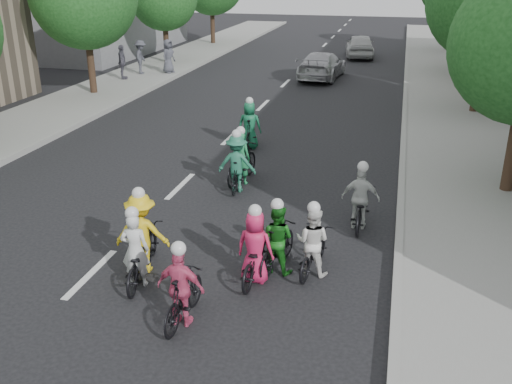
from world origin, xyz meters
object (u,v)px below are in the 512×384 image
at_px(cyclist_4, 256,254).
at_px(cyclist_6, 313,247).
at_px(cyclist_7, 237,167).
at_px(spectator_2, 168,56).
at_px(cyclist_2, 143,240).
at_px(cyclist_1, 277,243).
at_px(follow_car_trail, 360,46).
at_px(cyclist_9, 250,129).
at_px(cyclist_5, 242,161).
at_px(spectator_1, 122,62).
at_px(cyclist_8, 360,205).
at_px(follow_car_lead, 322,65).
at_px(cyclist_0, 138,258).
at_px(spectator_0, 141,57).
at_px(cyclist_3, 182,293).

distance_m(cyclist_4, cyclist_6, 1.18).
distance_m(cyclist_7, spectator_2, 17.59).
height_order(cyclist_7, spectator_2, spectator_2).
bearing_deg(cyclist_2, cyclist_6, -178.24).
height_order(cyclist_1, follow_car_trail, cyclist_1).
bearing_deg(cyclist_9, cyclist_5, 94.72).
bearing_deg(cyclist_1, spectator_1, -43.43).
distance_m(cyclist_6, follow_car_trail, 28.50).
relative_size(cyclist_5, cyclist_7, 1.13).
xyz_separation_m(cyclist_7, cyclist_8, (3.45, -1.53, -0.11)).
distance_m(cyclist_4, spectator_1, 21.16).
xyz_separation_m(cyclist_2, follow_car_lead, (0.62, 21.34, 0.02)).
bearing_deg(cyclist_0, cyclist_1, -164.79).
distance_m(cyclist_4, spectator_0, 22.42).
bearing_deg(cyclist_9, cyclist_4, 99.67).
relative_size(cyclist_3, spectator_1, 0.93).
xyz_separation_m(cyclist_3, cyclist_6, (1.91, 2.30, -0.04)).
bearing_deg(follow_car_lead, cyclist_8, 105.51).
bearing_deg(follow_car_lead, cyclist_9, 91.92).
relative_size(cyclist_8, follow_car_lead, 0.35).
xyz_separation_m(cyclist_3, cyclist_8, (2.67, 4.68, -0.02)).
relative_size(cyclist_9, spectator_0, 0.99).
relative_size(cyclist_1, cyclist_3, 1.06).
height_order(cyclist_8, follow_car_lead, cyclist_8).
height_order(cyclist_0, cyclist_8, cyclist_8).
xyz_separation_m(cyclist_5, follow_car_lead, (0.03, 16.05, 0.08)).
distance_m(cyclist_3, cyclist_4, 1.94).
relative_size(cyclist_4, cyclist_5, 0.91).
xyz_separation_m(cyclist_1, cyclist_5, (-2.04, 4.64, 0.02)).
bearing_deg(cyclist_5, spectator_1, -42.46).
bearing_deg(cyclist_5, follow_car_trail, -84.13).
height_order(cyclist_3, cyclist_5, cyclist_5).
xyz_separation_m(cyclist_7, cyclist_9, (-0.65, 3.85, -0.03)).
xyz_separation_m(cyclist_0, cyclist_9, (-0.10, 9.01, 0.11)).
xyz_separation_m(cyclist_6, cyclist_8, (0.76, 2.38, 0.02)).
xyz_separation_m(cyclist_1, cyclist_2, (-2.63, -0.66, 0.07)).
distance_m(cyclist_4, cyclist_5, 5.40).
xyz_separation_m(cyclist_0, follow_car_lead, (0.52, 21.86, 0.16)).
height_order(cyclist_8, spectator_0, spectator_0).
xyz_separation_m(cyclist_6, cyclist_9, (-3.34, 7.76, 0.10)).
bearing_deg(cyclist_1, spectator_2, -50.32).
height_order(cyclist_3, spectator_1, spectator_1).
height_order(follow_car_trail, spectator_1, spectator_1).
height_order(cyclist_5, cyclist_8, same).
height_order(cyclist_7, follow_car_lead, cyclist_7).
bearing_deg(cyclist_1, cyclist_0, 36.73).
relative_size(cyclist_3, cyclist_7, 0.93).
relative_size(cyclist_1, cyclist_7, 0.98).
relative_size(spectator_0, spectator_2, 0.99).
relative_size(cyclist_8, spectator_2, 0.94).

